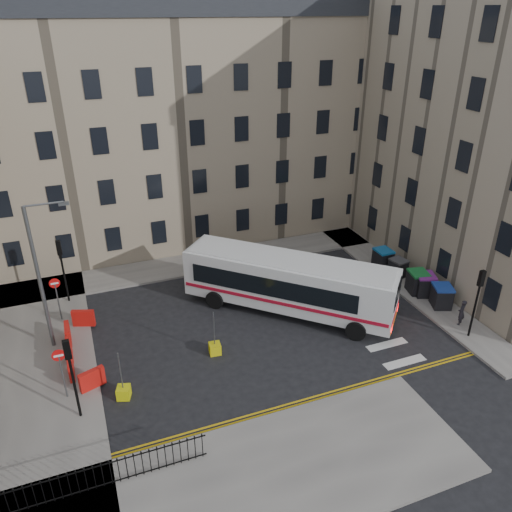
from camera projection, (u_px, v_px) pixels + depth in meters
ground at (287, 318)px, 29.68m from camera, size 120.00×120.00×0.00m
pavement_north at (158, 270)px, 34.87m from camera, size 36.00×3.20×0.15m
pavement_east at (378, 263)px, 35.89m from camera, size 2.40×26.00×0.15m
pavement_west at (34, 361)px, 25.94m from camera, size 6.00×22.00×0.15m
pavement_sw at (229, 489)px, 19.05m from camera, size 20.00×6.00×0.15m
terrace_north at (115, 128)px, 36.46m from camera, size 38.30×10.80×17.20m
corner_east at (504, 115)px, 35.69m from camera, size 17.80×24.30×19.20m
traffic_light_east at (478, 294)px, 26.60m from camera, size 0.28×0.22×4.10m
traffic_light_nw at (62, 262)px, 29.92m from camera, size 0.28×0.22×4.10m
traffic_light_sw at (71, 367)px, 21.17m from camera, size 0.28×0.22×4.10m
streetlamp at (39, 277)px, 25.19m from camera, size 0.50×0.22×8.14m
no_entry_north at (56, 290)px, 28.45m from camera, size 0.60×0.08×3.00m
no_entry_south at (60, 364)px, 22.62m from camera, size 0.60×0.08×3.00m
roadworks_barriers at (77, 348)px, 25.97m from camera, size 1.66×6.26×1.00m
iron_railings at (107, 474)px, 18.87m from camera, size 7.80×0.04×1.20m
bus at (288, 282)px, 29.53m from camera, size 11.07×10.67×3.42m
wheelie_bin_a at (442, 296)px, 30.26m from camera, size 1.47×1.57×1.38m
wheelie_bin_b at (424, 284)px, 31.51m from camera, size 1.51×1.60×1.42m
wheelie_bin_c at (418, 282)px, 31.77m from camera, size 1.38×1.51×1.43m
wheelie_bin_d at (398, 267)px, 33.76m from camera, size 1.13×1.24×1.20m
wheelie_bin_e at (383, 259)px, 34.74m from camera, size 1.10×1.26×1.38m
pedestrian at (462, 312)px, 28.50m from camera, size 0.68×0.62×1.55m
bollard_yellow at (124, 392)px, 23.50m from camera, size 0.76×0.76×0.60m
bollard_chevron at (215, 349)px, 26.51m from camera, size 0.66×0.66×0.60m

